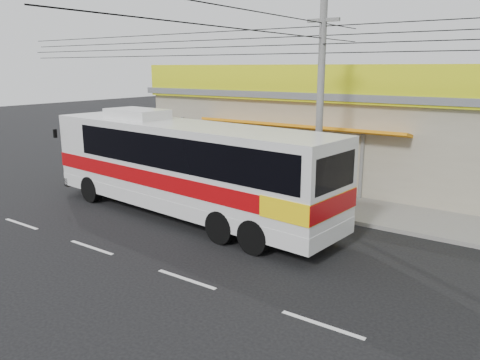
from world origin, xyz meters
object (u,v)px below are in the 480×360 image
(motorbike_red, at_px, (112,163))
(utility_pole, at_px, (323,38))
(coach_bus, at_px, (187,163))
(motorbike_dark, at_px, (167,162))

(motorbike_red, bearing_deg, utility_pole, -92.04)
(coach_bus, height_order, motorbike_red, coach_bus)
(motorbike_dark, height_order, utility_pole, utility_pole)
(utility_pole, bearing_deg, motorbike_dark, 166.86)
(motorbike_red, bearing_deg, motorbike_dark, -49.15)
(coach_bus, xyz_separation_m, motorbike_red, (-8.00, 3.07, -1.43))
(motorbike_red, relative_size, utility_pole, 0.06)
(motorbike_dark, xyz_separation_m, utility_pole, (9.86, -2.30, 5.90))
(utility_pole, bearing_deg, motorbike_red, 178.01)
(motorbike_red, bearing_deg, coach_bus, -111.06)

